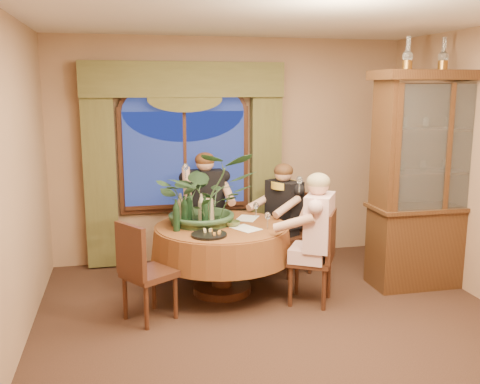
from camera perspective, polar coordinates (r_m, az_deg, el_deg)
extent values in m
plane|color=black|center=(4.89, 5.20, -15.49)|extent=(5.00, 5.00, 0.00)
plane|color=#977356|center=(6.84, -0.97, 4.49)|extent=(4.50, 0.00, 4.50)
plane|color=white|center=(4.42, 5.87, 19.01)|extent=(5.00, 5.00, 0.00)
cube|color=#4B4B24|center=(6.62, -14.71, 1.98)|extent=(0.38, 0.14, 2.32)
cube|color=#4B4B24|center=(6.86, 2.76, 2.63)|extent=(0.38, 0.14, 2.32)
cylinder|color=maroon|center=(5.79, -1.95, -7.14)|extent=(1.83, 1.83, 0.75)
cube|color=#392112|center=(6.23, 20.03, 1.14)|extent=(1.46, 0.57, 2.36)
cube|color=black|center=(5.54, 7.52, -6.94)|extent=(0.57, 0.57, 0.96)
cube|color=black|center=(6.38, 5.34, -4.48)|extent=(0.56, 0.56, 0.96)
cube|color=black|center=(6.77, -3.64, -3.54)|extent=(0.42, 0.42, 0.96)
cube|color=black|center=(5.18, -9.64, -8.31)|extent=(0.58, 0.58, 0.96)
imported|color=#2F5130|center=(5.67, -3.74, 3.26)|extent=(1.07, 1.19, 0.93)
imported|color=#505F31|center=(5.63, -0.86, -3.40)|extent=(0.17, 0.17, 0.05)
cylinder|color=black|center=(5.28, -3.33, -4.58)|extent=(0.35, 0.35, 0.02)
cylinder|color=tan|center=(5.69, -4.15, -1.85)|extent=(0.07, 0.07, 0.33)
cylinder|color=tan|center=(5.73, -6.36, -1.80)|extent=(0.07, 0.07, 0.33)
cylinder|color=black|center=(5.78, -5.49, -1.67)|extent=(0.07, 0.07, 0.33)
cylinder|color=black|center=(5.45, -6.81, -2.47)|extent=(0.07, 0.07, 0.33)
cylinder|color=black|center=(5.59, -3.77, -2.08)|extent=(0.07, 0.07, 0.33)
cylinder|color=black|center=(5.60, -5.96, -2.08)|extent=(0.07, 0.07, 0.33)
cube|color=white|center=(5.54, 0.63, -3.90)|extent=(0.33, 0.36, 0.00)
cube|color=white|center=(5.96, 0.76, -2.82)|extent=(0.33, 0.36, 0.00)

